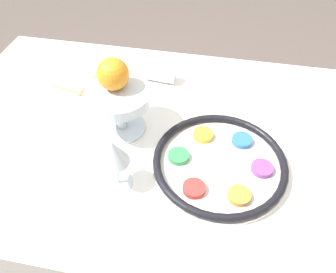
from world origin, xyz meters
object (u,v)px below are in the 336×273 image
wine_glass (113,154)px  napkin_roll (148,72)px  fruit_stand (118,102)px  orange_fruit (113,74)px  seder_plate (220,163)px  bread_plate (76,80)px  cup_mid (330,256)px

wine_glass → napkin_roll: 0.44m
fruit_stand → orange_fruit: 0.08m
seder_plate → napkin_roll: (0.27, -0.33, 0.01)m
wine_glass → bread_plate: 0.46m
orange_fruit → napkin_roll: orange_fruit is taller
bread_plate → fruit_stand: bearing=139.6°
fruit_stand → orange_fruit: size_ratio=2.09×
seder_plate → wine_glass: 0.27m
fruit_stand → napkin_roll: fruit_stand is taller
wine_glass → orange_fruit: size_ratio=1.79×
cup_mid → orange_fruit: bearing=-30.2°
napkin_roll → cup_mid: (-0.50, 0.54, 0.00)m
fruit_stand → orange_fruit: bearing=-58.1°
bread_plate → cup_mid: cup_mid is taller
seder_plate → fruit_stand: fruit_stand is taller
bread_plate → wine_glass: bearing=125.4°
seder_plate → fruit_stand: 0.31m
seder_plate → cup_mid: cup_mid is taller
wine_glass → seder_plate: bearing=-157.5°
orange_fruit → bread_plate: size_ratio=0.54×
napkin_roll → bread_plate: bearing=16.5°
wine_glass → fruit_stand: bearing=-76.2°
seder_plate → orange_fruit: (0.29, -0.10, 0.16)m
napkin_roll → cup_mid: 0.74m
wine_glass → bread_plate: size_ratio=0.97×
bread_plate → napkin_roll: bearing=-163.5°
wine_glass → cup_mid: size_ratio=2.36×
orange_fruit → wine_glass: bearing=105.8°
wine_glass → fruit_stand: wine_glass is taller
fruit_stand → cup_mid: 0.60m
bread_plate → cup_mid: size_ratio=2.43×
wine_glass → bread_plate: (0.26, -0.36, -0.10)m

